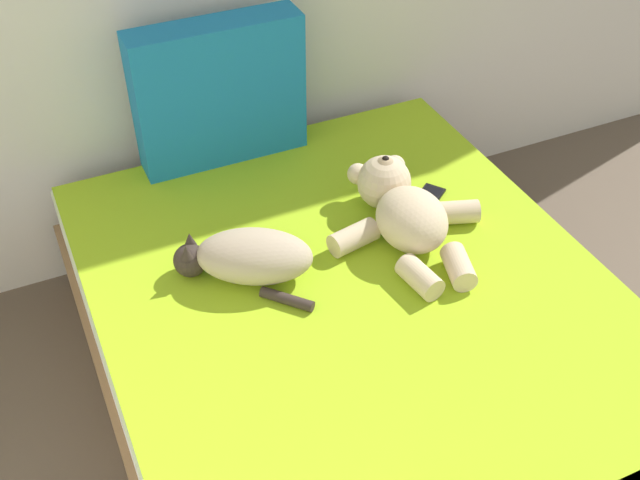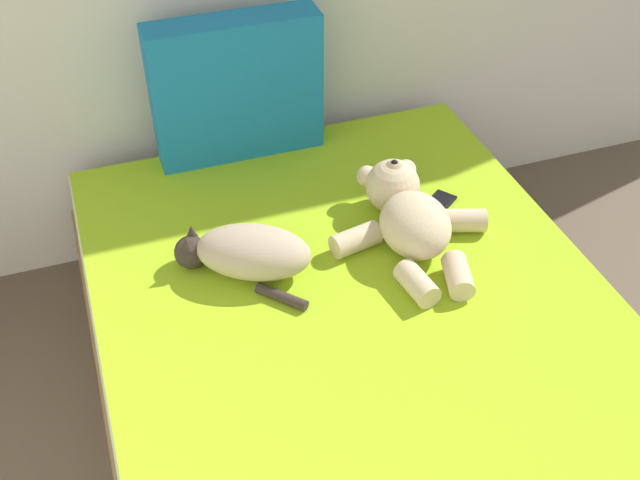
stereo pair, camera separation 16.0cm
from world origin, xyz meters
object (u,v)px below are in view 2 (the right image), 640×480
at_px(patterned_cushion, 237,88).
at_px(cell_phone, 437,205).
at_px(teddy_bear, 408,215).
at_px(bed, 364,374).
at_px(cat, 247,253).

distance_m(patterned_cushion, cell_phone, 0.78).
bearing_deg(teddy_bear, bed, -130.17).
xyz_separation_m(teddy_bear, cell_phone, (0.16, 0.10, -0.08)).
relative_size(bed, teddy_bear, 3.54).
distance_m(cat, teddy_bear, 0.51).
relative_size(bed, patterned_cushion, 3.52).
bearing_deg(cell_phone, bed, -135.48).
distance_m(bed, patterned_cushion, 1.06).
bearing_deg(patterned_cushion, cell_phone, -45.41).
height_order(teddy_bear, cell_phone, teddy_bear).
xyz_separation_m(bed, teddy_bear, (0.25, 0.29, 0.32)).
height_order(cat, teddy_bear, teddy_bear).
bearing_deg(cat, teddy_bear, -0.55).
bearing_deg(bed, patterned_cushion, 97.33).
bearing_deg(teddy_bear, cell_phone, 33.51).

